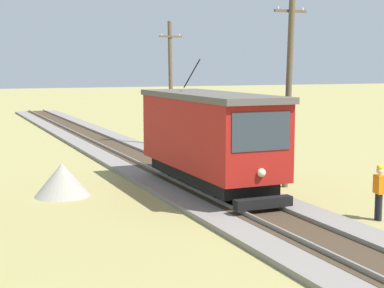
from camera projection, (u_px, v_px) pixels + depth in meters
red_tram at (209, 136)px, 22.54m from camera, size 2.60×8.54×4.79m
utility_pole_near_tram at (289, 86)px, 23.26m from camera, size 1.40×0.53×7.87m
utility_pole_mid at (171, 83)px, 35.00m from camera, size 1.40×0.54×7.42m
gravel_pile at (62, 180)px, 22.18m from camera, size 2.09×2.09×1.25m
track_worker at (379, 190)px, 18.62m from camera, size 0.30×0.42×1.78m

